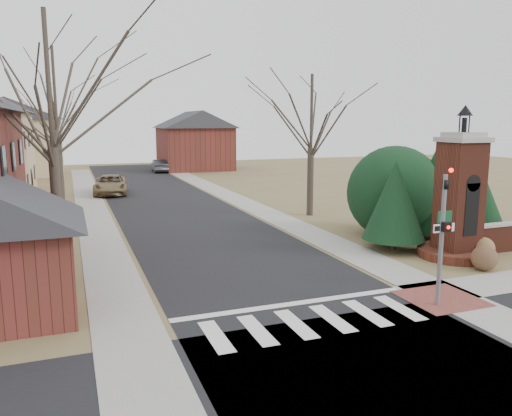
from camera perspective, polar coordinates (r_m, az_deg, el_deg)
name	(u,v)px	position (r m, az deg, el deg)	size (l,w,h in m)	color
ground	(327,332)	(14.48, 8.16, -13.86)	(120.00, 120.00, 0.00)	brown
main_street	(172,207)	(34.68, -9.57, 0.13)	(8.00, 70.00, 0.01)	black
cross_street	(392,384)	(12.22, 15.31, -18.85)	(120.00, 8.00, 0.01)	black
crosswalk_zone	(314,321)	(15.12, 6.67, -12.73)	(8.00, 2.20, 0.02)	silver
stop_bar	(293,304)	(16.37, 4.22, -10.88)	(8.00, 0.35, 0.02)	silver
sidewalk_right_main	(244,202)	(36.01, -1.43, 0.64)	(2.00, 60.00, 0.02)	gray
sidewalk_left	(93,212)	(34.09, -18.17, -0.39)	(2.00, 60.00, 0.02)	gray
curb_apron	(441,299)	(17.86, 20.39, -9.69)	(2.40, 2.40, 0.02)	brown
traffic_signal_pole	(443,226)	(16.56, 20.58, -1.97)	(0.28, 0.41, 4.50)	slate
sign_post	(443,234)	(18.56, 20.61, -2.75)	(0.90, 0.07, 2.75)	slate
brick_gate_monument	(459,208)	(22.97, 22.14, 0.04)	(3.20, 3.20, 6.47)	#602A1C
garage_left	(0,244)	(16.57, -27.19, -3.67)	(4.80, 4.80, 4.29)	maroon
house_distant_left	(11,136)	(59.84, -26.17, 7.41)	(10.80, 8.80, 8.53)	beige
house_distant_right	(194,139)	(61.33, -7.05, 7.82)	(8.80, 8.80, 7.30)	maroon
evergreen_near	(395,200)	(23.33, 15.57, 0.88)	(2.80, 2.80, 4.10)	#473D33
evergreen_mid	(436,187)	(26.26, 19.89, 2.29)	(3.40, 3.40, 4.70)	#473D33
evergreen_far	(482,202)	(26.98, 24.41, 0.68)	(2.40, 2.40, 3.30)	#473D33
evergreen_mass	(395,189)	(26.37, 15.55, 2.11)	(4.80, 4.80, 4.80)	black
bare_tree_0	(47,69)	(20.66, -22.73, 14.40)	(8.05, 8.05, 11.15)	#473D33
bare_tree_1	(54,84)	(33.64, -22.07, 12.99)	(8.40, 8.40, 11.64)	#473D33
bare_tree_2	(52,107)	(46.59, -22.30, 10.68)	(7.35, 7.35, 10.19)	#473D33
bare_tree_3	(312,106)	(30.92, 6.38, 11.48)	(7.00, 7.00, 9.70)	#473D33
pickup_truck	(111,185)	(41.84, -16.28, 2.58)	(2.54, 5.50, 1.53)	olive
distant_car	(160,166)	(58.83, -10.95, 4.77)	(1.54, 4.43, 1.46)	#393B42
dry_shrub_left	(484,258)	(21.63, 24.64, -5.22)	(1.01, 1.01, 1.01)	brown
dry_shrub_right	(483,248)	(23.38, 24.52, -4.20)	(0.95, 0.95, 0.95)	brown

